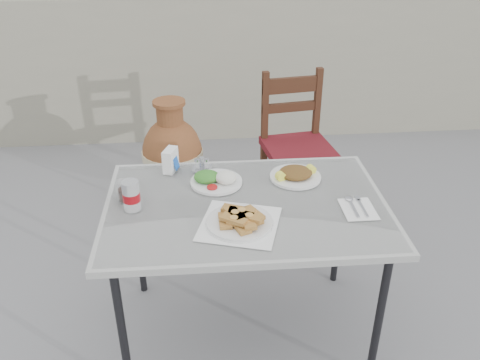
{
  "coord_description": "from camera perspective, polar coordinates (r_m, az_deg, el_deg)",
  "views": [
    {
      "loc": [
        -0.14,
        -1.74,
        1.89
      ],
      "look_at": [
        0.03,
        0.15,
        0.82
      ],
      "focal_mm": 38.0,
      "sensor_mm": 36.0,
      "label": 1
    }
  ],
  "objects": [
    {
      "name": "pide_plate",
      "position": [
        2.03,
        -0.06,
        -4.31
      ],
      "size": [
        0.38,
        0.38,
        0.06
      ],
      "rotation": [
        0.0,
        0.0,
        -0.29
      ],
      "color": "white",
      "rests_on": "cafe_table"
    },
    {
      "name": "napkin_holder",
      "position": [
        2.43,
        -7.81,
        2.22
      ],
      "size": [
        0.08,
        0.1,
        0.11
      ],
      "rotation": [
        0.0,
        0.0,
        -0.35
      ],
      "color": "white",
      "rests_on": "cafe_table"
    },
    {
      "name": "ground",
      "position": [
        2.57,
        -0.35,
        -17.98
      ],
      "size": [
        80.0,
        80.0,
        0.0
      ],
      "primitive_type": "plane",
      "color": "#605F62",
      "rests_on": "ground"
    },
    {
      "name": "terracotta_urn",
      "position": [
        3.52,
        -7.58,
        2.84
      ],
      "size": [
        0.42,
        0.42,
        0.73
      ],
      "color": "brown",
      "rests_on": "ground"
    },
    {
      "name": "condiment_caddy",
      "position": [
        2.44,
        -4.3,
        1.61
      ],
      "size": [
        0.1,
        0.09,
        0.06
      ],
      "rotation": [
        0.0,
        0.0,
        -0.17
      ],
      "color": "#B2B3BA",
      "rests_on": "cafe_table"
    },
    {
      "name": "chair",
      "position": [
        3.31,
        6.35,
        3.98
      ],
      "size": [
        0.47,
        0.47,
        0.94
      ],
      "rotation": [
        0.0,
        0.0,
        0.14
      ],
      "color": "black",
      "rests_on": "ground"
    },
    {
      "name": "cutlery_napkin",
      "position": [
        2.2,
        12.98,
        -2.98
      ],
      "size": [
        0.14,
        0.19,
        0.01
      ],
      "rotation": [
        0.0,
        0.0,
        -0.0
      ],
      "color": "white",
      "rests_on": "cafe_table"
    },
    {
      "name": "cola_glass",
      "position": [
        2.23,
        -12.78,
        -1.3
      ],
      "size": [
        0.07,
        0.07,
        0.09
      ],
      "color": "white",
      "rests_on": "cafe_table"
    },
    {
      "name": "soda_can",
      "position": [
        2.15,
        -12.11,
        -1.71
      ],
      "size": [
        0.07,
        0.07,
        0.13
      ],
      "color": "silver",
      "rests_on": "cafe_table"
    },
    {
      "name": "back_wall",
      "position": [
        4.43,
        -3.19,
        12.33
      ],
      "size": [
        6.0,
        0.25,
        1.2
      ],
      "primitive_type": "cube",
      "color": "gray",
      "rests_on": "ground"
    },
    {
      "name": "salad_rice_plate",
      "position": [
        2.32,
        -2.75,
        0.11
      ],
      "size": [
        0.24,
        0.24,
        0.06
      ],
      "color": "silver",
      "rests_on": "cafe_table"
    },
    {
      "name": "salad_chopped_plate",
      "position": [
        2.37,
        6.25,
        0.65
      ],
      "size": [
        0.24,
        0.24,
        0.05
      ],
      "color": "silver",
      "rests_on": "cafe_table"
    },
    {
      "name": "cafe_table",
      "position": [
        2.21,
        0.69,
        -3.74
      ],
      "size": [
        1.22,
        0.83,
        0.74
      ],
      "rotation": [
        0.0,
        0.0,
        -0.01
      ],
      "color": "black",
      "rests_on": "ground"
    }
  ]
}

